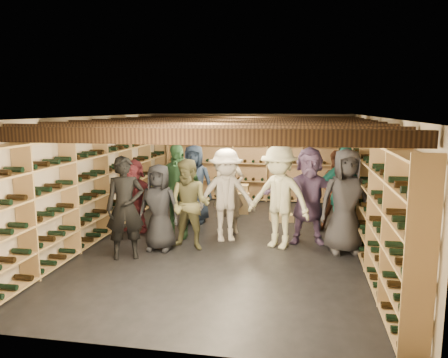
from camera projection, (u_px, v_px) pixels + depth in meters
The scene contains 23 objects.
ground at pixel (227, 240), 8.55m from camera, with size 8.00×8.00×0.00m, color black.
walls at pixel (227, 180), 8.36m from camera, with size 5.52×8.02×2.40m.
ceiling at pixel (227, 117), 8.16m from camera, with size 5.50×8.00×0.01m, color beige.
ceiling_joists at pixel (227, 124), 8.18m from camera, with size 5.40×7.12×0.18m.
wine_rack_left at pixel (102, 182), 8.82m from camera, with size 0.32×7.50×2.15m.
wine_rack_right at pixel (366, 191), 7.93m from camera, with size 0.32×7.50×2.15m.
wine_rack_back at pixel (250, 162), 12.10m from camera, with size 4.70×0.30×2.15m.
crate_stack_left at pixel (238, 198), 10.90m from camera, with size 0.50×0.33×0.68m.
crate_stack_right at pixel (238, 203), 10.72m from camera, with size 0.55×0.41×0.51m.
crate_loose at pixel (281, 218), 9.98m from camera, with size 0.50×0.33×0.17m, color tan.
person_0 at pixel (159, 207), 7.88m from camera, with size 0.77×0.50×1.58m, color black.
person_1 at pixel (125, 208), 7.42m from camera, with size 0.65×0.42×1.77m, color black.
person_2 at pixel (190, 205), 7.90m from camera, with size 0.81×0.63×1.66m, color brown.
person_3 at pixel (279, 197), 7.99m from camera, with size 1.23×0.71×1.90m, color beige.
person_4 at pixel (343, 195), 8.24m from camera, with size 1.09×0.45×1.86m, color #1C786C.
person_5 at pixel (134, 196), 9.08m from camera, with size 1.41×0.45×1.52m, color maroon.
person_6 at pixel (194, 184), 9.77m from camera, with size 0.86×0.56×1.76m, color #1E2B41.
person_7 at pixel (229, 191), 8.96m from camera, with size 0.64×0.42×1.76m, color gray.
person_8 at pixel (339, 191), 9.06m from camera, with size 0.83×0.64×1.70m, color #4D2617.
person_9 at pixel (226, 195), 8.41m from camera, with size 1.16×0.67×1.79m, color #B6AEA6.
person_10 at pixel (177, 191), 8.67m from camera, with size 1.10×0.46×1.87m, color #264D2C.
person_11 at pixel (309, 196), 8.26m from camera, with size 1.71×0.54×1.84m, color slate.
person_12 at pixel (345, 201), 7.70m from camera, with size 0.91×0.59×1.87m, color #343339.
Camera 1 is at (1.38, -8.13, 2.57)m, focal length 35.00 mm.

